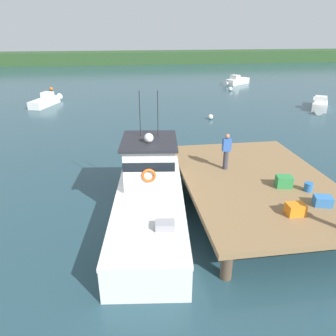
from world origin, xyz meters
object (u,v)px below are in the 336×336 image
(mooring_buoy_inshore, at_px, (51,89))
(moored_boat_off_the_point, at_px, (320,104))
(crate_stack_near_edge, at_px, (295,209))
(deckhand_by_the_boat, at_px, (226,151))
(main_fishing_boat, at_px, (150,193))
(mooring_buoy_channel_marker, at_px, (230,89))
(bait_bucket, at_px, (308,187))
(moored_boat_far_left, at_px, (46,101))
(moored_boat_near_channel, at_px, (236,81))
(crate_single_far, at_px, (284,182))
(mooring_buoy_outer, at_px, (211,117))
(crate_stack_mid_dock, at_px, (323,201))

(mooring_buoy_inshore, bearing_deg, moored_boat_off_the_point, -27.19)
(crate_stack_near_edge, relative_size, mooring_buoy_inshore, 1.47)
(deckhand_by_the_boat, xyz_separation_m, mooring_buoy_inshore, (-12.87, 28.56, -1.86))
(main_fishing_boat, xyz_separation_m, mooring_buoy_inshore, (-9.36, 30.01, -0.80))
(main_fishing_boat, relative_size, mooring_buoy_channel_marker, 20.03)
(mooring_buoy_inshore, distance_m, mooring_buoy_channel_marker, 21.84)
(bait_bucket, bearing_deg, mooring_buoy_channel_marker, 77.40)
(moored_boat_off_the_point, height_order, mooring_buoy_inshore, moored_boat_off_the_point)
(bait_bucket, relative_size, moored_boat_far_left, 0.07)
(moored_boat_near_channel, bearing_deg, moored_boat_off_the_point, -79.35)
(crate_stack_near_edge, height_order, moored_boat_near_channel, crate_stack_near_edge)
(main_fishing_boat, bearing_deg, crate_single_far, -6.49)
(deckhand_by_the_boat, bearing_deg, main_fishing_boat, -157.64)
(mooring_buoy_outer, bearing_deg, deckhand_by_the_boat, -102.66)
(crate_stack_mid_dock, xyz_separation_m, moored_boat_far_left, (-14.21, 23.84, -0.96))
(moored_boat_far_left, relative_size, mooring_buoy_outer, 11.66)
(crate_stack_near_edge, bearing_deg, main_fishing_boat, 151.10)
(moored_boat_near_channel, bearing_deg, bait_bucket, -104.82)
(crate_stack_mid_dock, height_order, mooring_buoy_inshore, crate_stack_mid_dock)
(crate_stack_mid_dock, height_order, moored_boat_near_channel, crate_stack_mid_dock)
(mooring_buoy_channel_marker, bearing_deg, moored_boat_off_the_point, -63.12)
(moored_boat_off_the_point, bearing_deg, crate_stack_mid_dock, -122.03)
(bait_bucket, xyz_separation_m, deckhand_by_the_boat, (-2.52, 2.50, 0.69))
(bait_bucket, relative_size, mooring_buoy_inshore, 0.83)
(crate_single_far, bearing_deg, mooring_buoy_channel_marker, 75.64)
(mooring_buoy_outer, relative_size, mooring_buoy_channel_marker, 0.83)
(crate_stack_near_edge, bearing_deg, mooring_buoy_outer, 84.22)
(crate_stack_mid_dock, height_order, moored_boat_off_the_point, crate_stack_mid_dock)
(crate_stack_mid_dock, distance_m, mooring_buoy_inshore, 35.63)
(deckhand_by_the_boat, bearing_deg, moored_boat_near_channel, 69.64)
(bait_bucket, bearing_deg, moored_boat_off_the_point, 56.58)
(crate_stack_mid_dock, height_order, deckhand_by_the_boat, deckhand_by_the_boat)
(mooring_buoy_inshore, bearing_deg, crate_stack_near_edge, -66.71)
(moored_boat_far_left, height_order, moored_boat_near_channel, moored_boat_near_channel)
(mooring_buoy_outer, bearing_deg, crate_single_far, -94.29)
(moored_boat_off_the_point, bearing_deg, mooring_buoy_outer, -169.25)
(crate_stack_mid_dock, bearing_deg, main_fishing_boat, 160.09)
(moored_boat_far_left, bearing_deg, crate_single_far, -58.76)
(main_fishing_boat, distance_m, moored_boat_off_the_point, 23.84)
(moored_boat_off_the_point, bearing_deg, deckhand_by_the_boat, -133.30)
(crate_stack_near_edge, xyz_separation_m, mooring_buoy_channel_marker, (7.54, 29.15, -1.15))
(crate_stack_near_edge, distance_m, crate_stack_mid_dock, 1.34)
(moored_boat_far_left, relative_size, moored_boat_near_channel, 1.06)
(crate_stack_near_edge, distance_m, moored_boat_far_left, 27.52)
(mooring_buoy_channel_marker, bearing_deg, mooring_buoy_outer, -115.18)
(crate_single_far, distance_m, mooring_buoy_outer, 14.82)
(main_fishing_boat, relative_size, crate_stack_near_edge, 16.58)
(bait_bucket, distance_m, deckhand_by_the_boat, 3.62)
(main_fishing_boat, xyz_separation_m, mooring_buoy_outer, (6.36, 14.13, -0.80))
(mooring_buoy_outer, bearing_deg, crate_stack_near_edge, -95.78)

